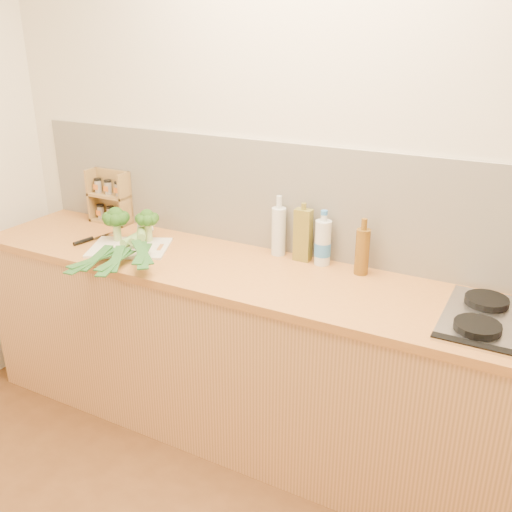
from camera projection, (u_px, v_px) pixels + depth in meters
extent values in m
plane|color=beige|center=(307.00, 174.00, 2.65)|extent=(3.50, 0.00, 3.50)
cube|color=silver|center=(305.00, 202.00, 2.70)|extent=(3.20, 0.02, 0.54)
cube|color=tan|center=(276.00, 365.00, 2.73)|extent=(3.20, 0.60, 0.86)
cube|color=#BA7B36|center=(277.00, 280.00, 2.57)|extent=(3.20, 0.62, 0.04)
cylinder|color=black|center=(477.00, 327.00, 2.07)|extent=(0.17, 0.17, 0.03)
cylinder|color=black|center=(487.00, 301.00, 2.27)|extent=(0.17, 0.17, 0.03)
cube|color=white|center=(130.00, 248.00, 2.87)|extent=(0.46, 0.41, 0.01)
cylinder|color=#A2BB6D|center=(117.00, 233.00, 2.93)|extent=(0.04, 0.04, 0.08)
sphere|color=#1A3B10|center=(116.00, 215.00, 2.90)|extent=(0.09, 0.09, 0.09)
sphere|color=#1A3B10|center=(122.00, 219.00, 2.89)|extent=(0.06, 0.06, 0.06)
sphere|color=#1A3B10|center=(124.00, 217.00, 2.92)|extent=(0.06, 0.06, 0.06)
sphere|color=#1A3B10|center=(120.00, 216.00, 2.94)|extent=(0.06, 0.06, 0.06)
sphere|color=#1A3B10|center=(113.00, 216.00, 2.93)|extent=(0.06, 0.06, 0.06)
sphere|color=#1A3B10|center=(108.00, 218.00, 2.91)|extent=(0.06, 0.06, 0.06)
sphere|color=#1A3B10|center=(109.00, 220.00, 2.88)|extent=(0.06, 0.06, 0.06)
sphere|color=#1A3B10|center=(116.00, 220.00, 2.87)|extent=(0.06, 0.06, 0.06)
cylinder|color=#A2BB6D|center=(148.00, 233.00, 2.93)|extent=(0.04, 0.04, 0.08)
sphere|color=#1A3B10|center=(147.00, 216.00, 2.89)|extent=(0.07, 0.07, 0.07)
sphere|color=#1A3B10|center=(153.00, 220.00, 2.88)|extent=(0.06, 0.06, 0.06)
sphere|color=#1A3B10|center=(154.00, 218.00, 2.91)|extent=(0.06, 0.06, 0.06)
sphere|color=#1A3B10|center=(150.00, 217.00, 2.93)|extent=(0.06, 0.06, 0.06)
sphere|color=#1A3B10|center=(144.00, 217.00, 2.92)|extent=(0.06, 0.06, 0.06)
sphere|color=#1A3B10|center=(140.00, 219.00, 2.90)|extent=(0.06, 0.06, 0.06)
sphere|color=#1A3B10|center=(142.00, 220.00, 2.87)|extent=(0.06, 0.06, 0.06)
sphere|color=#1A3B10|center=(147.00, 221.00, 2.87)|extent=(0.06, 0.06, 0.06)
cylinder|color=white|center=(145.00, 232.00, 3.00)|extent=(0.05, 0.12, 0.04)
cylinder|color=#72A050|center=(131.00, 239.00, 2.90)|extent=(0.05, 0.14, 0.04)
cube|color=#17431C|center=(95.00, 259.00, 2.65)|extent=(0.07, 0.30, 0.02)
cube|color=#17431C|center=(92.00, 260.00, 2.63)|extent=(0.08, 0.34, 0.01)
cube|color=#17431C|center=(96.00, 258.00, 2.66)|extent=(0.12, 0.28, 0.02)
cylinder|color=white|center=(146.00, 228.00, 3.01)|extent=(0.08, 0.14, 0.04)
cylinder|color=#72A050|center=(137.00, 237.00, 2.88)|extent=(0.10, 0.17, 0.04)
cube|color=#17431C|center=(116.00, 260.00, 2.59)|extent=(0.10, 0.30, 0.02)
cube|color=#17431C|center=(114.00, 261.00, 2.57)|extent=(0.17, 0.34, 0.01)
cube|color=#17431C|center=(116.00, 259.00, 2.60)|extent=(0.19, 0.26, 0.02)
cylinder|color=white|center=(141.00, 228.00, 2.96)|extent=(0.09, 0.10, 0.04)
cylinder|color=#72A050|center=(141.00, 234.00, 2.86)|extent=(0.11, 0.12, 0.04)
cube|color=#17431C|center=(142.00, 254.00, 2.62)|extent=(0.19, 0.28, 0.02)
cube|color=#17431C|center=(142.00, 255.00, 2.60)|extent=(0.26, 0.29, 0.01)
cube|color=#17431C|center=(142.00, 252.00, 2.62)|extent=(0.25, 0.21, 0.02)
cube|color=silver|center=(106.00, 235.00, 3.05)|extent=(0.06, 0.17, 0.00)
cylinder|color=black|center=(83.00, 241.00, 2.94)|extent=(0.04, 0.12, 0.02)
cube|color=#A47F46|center=(114.00, 195.00, 3.23)|extent=(0.25, 0.01, 0.30)
cube|color=#A47F46|center=(112.00, 221.00, 3.26)|extent=(0.25, 0.10, 0.01)
cube|color=#A47F46|center=(109.00, 195.00, 3.20)|extent=(0.25, 0.10, 0.01)
cube|color=#A47F46|center=(93.00, 194.00, 3.25)|extent=(0.01, 0.10, 0.30)
cube|color=#A47F46|center=(125.00, 200.00, 3.15)|extent=(0.01, 0.10, 0.30)
cylinder|color=gray|center=(101.00, 212.00, 3.27)|extent=(0.04, 0.04, 0.07)
cylinder|color=gray|center=(111.00, 214.00, 3.24)|extent=(0.04, 0.04, 0.07)
cylinder|color=gray|center=(121.00, 216.00, 3.21)|extent=(0.04, 0.04, 0.07)
cylinder|color=gray|center=(98.00, 186.00, 3.22)|extent=(0.04, 0.04, 0.07)
cylinder|color=gray|center=(108.00, 188.00, 3.18)|extent=(0.04, 0.04, 0.07)
cylinder|color=gray|center=(119.00, 190.00, 3.15)|extent=(0.04, 0.04, 0.07)
cube|color=olive|center=(303.00, 235.00, 2.68)|extent=(0.08, 0.05, 0.25)
cylinder|color=olive|center=(304.00, 206.00, 2.63)|extent=(0.02, 0.02, 0.03)
cylinder|color=silver|center=(279.00, 231.00, 2.76)|extent=(0.07, 0.07, 0.24)
cylinder|color=silver|center=(279.00, 202.00, 2.70)|extent=(0.03, 0.03, 0.06)
cylinder|color=brown|center=(362.00, 252.00, 2.54)|extent=(0.06, 0.06, 0.21)
cylinder|color=brown|center=(364.00, 224.00, 2.49)|extent=(0.03, 0.03, 0.05)
cylinder|color=silver|center=(323.00, 243.00, 2.65)|extent=(0.08, 0.08, 0.21)
cylinder|color=silver|center=(324.00, 218.00, 2.60)|extent=(0.03, 0.03, 0.03)
cylinder|color=#387FD2|center=(322.00, 249.00, 2.66)|extent=(0.08, 0.08, 0.06)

